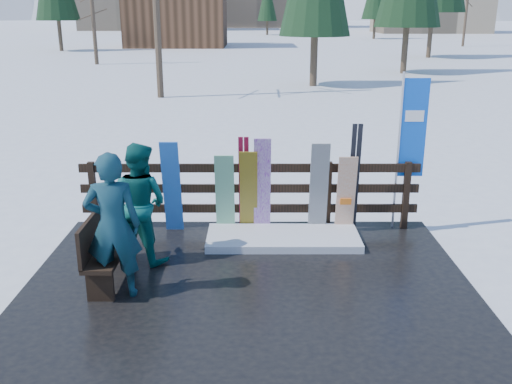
{
  "coord_description": "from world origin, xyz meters",
  "views": [
    {
      "loc": [
        0.09,
        -6.8,
        3.59
      ],
      "look_at": [
        0.1,
        1.0,
        1.1
      ],
      "focal_mm": 40.0,
      "sensor_mm": 36.0,
      "label": 1
    }
  ],
  "objects_px": {
    "snowboard_3": "(262,186)",
    "snowboard_2": "(249,192)",
    "snowboard_4": "(319,188)",
    "person_front": "(113,226)",
    "snowboard_5": "(346,195)",
    "person_back": "(140,203)",
    "bench": "(104,244)",
    "snowboard_0": "(172,187)",
    "snowboard_1": "(225,194)",
    "rental_flag": "(410,134)"
  },
  "relations": [
    {
      "from": "snowboard_4",
      "to": "person_front",
      "type": "height_order",
      "value": "person_front"
    },
    {
      "from": "snowboard_4",
      "to": "snowboard_5",
      "type": "relative_size",
      "value": 1.17
    },
    {
      "from": "snowboard_0",
      "to": "snowboard_2",
      "type": "xyz_separation_m",
      "value": [
        1.24,
        -0.0,
        -0.08
      ]
    },
    {
      "from": "person_front",
      "to": "person_back",
      "type": "xyz_separation_m",
      "value": [
        0.12,
        1.1,
        -0.07
      ]
    },
    {
      "from": "bench",
      "to": "snowboard_5",
      "type": "height_order",
      "value": "snowboard_5"
    },
    {
      "from": "snowboard_0",
      "to": "snowboard_3",
      "type": "height_order",
      "value": "snowboard_3"
    },
    {
      "from": "bench",
      "to": "snowboard_4",
      "type": "bearing_deg",
      "value": 29.27
    },
    {
      "from": "snowboard_1",
      "to": "person_back",
      "type": "bearing_deg",
      "value": -137.93
    },
    {
      "from": "snowboard_5",
      "to": "snowboard_2",
      "type": "bearing_deg",
      "value": -180.0
    },
    {
      "from": "snowboard_3",
      "to": "rental_flag",
      "type": "relative_size",
      "value": 0.63
    },
    {
      "from": "snowboard_1",
      "to": "rental_flag",
      "type": "bearing_deg",
      "value": 5.15
    },
    {
      "from": "snowboard_1",
      "to": "person_front",
      "type": "height_order",
      "value": "person_front"
    },
    {
      "from": "bench",
      "to": "snowboard_5",
      "type": "xyz_separation_m",
      "value": [
        3.5,
        1.71,
        0.14
      ]
    },
    {
      "from": "snowboard_2",
      "to": "snowboard_5",
      "type": "relative_size",
      "value": 1.09
    },
    {
      "from": "snowboard_4",
      "to": "snowboard_3",
      "type": "bearing_deg",
      "value": 180.0
    },
    {
      "from": "snowboard_4",
      "to": "person_back",
      "type": "xyz_separation_m",
      "value": [
        -2.68,
        -1.05,
        0.11
      ]
    },
    {
      "from": "snowboard_0",
      "to": "snowboard_4",
      "type": "bearing_deg",
      "value": -0.0
    },
    {
      "from": "snowboard_4",
      "to": "person_front",
      "type": "relative_size",
      "value": 0.82
    },
    {
      "from": "snowboard_3",
      "to": "snowboard_1",
      "type": "bearing_deg",
      "value": 180.0
    },
    {
      "from": "snowboard_3",
      "to": "person_front",
      "type": "height_order",
      "value": "person_front"
    },
    {
      "from": "snowboard_0",
      "to": "snowboard_5",
      "type": "height_order",
      "value": "snowboard_0"
    },
    {
      "from": "person_back",
      "to": "person_front",
      "type": "bearing_deg",
      "value": 109.98
    },
    {
      "from": "bench",
      "to": "snowboard_4",
      "type": "xyz_separation_m",
      "value": [
        3.06,
        1.71,
        0.25
      ]
    },
    {
      "from": "snowboard_1",
      "to": "snowboard_4",
      "type": "relative_size",
      "value": 0.89
    },
    {
      "from": "bench",
      "to": "snowboard_5",
      "type": "relative_size",
      "value": 1.13
    },
    {
      "from": "bench",
      "to": "snowboard_3",
      "type": "xyz_separation_m",
      "value": [
        2.14,
        1.71,
        0.3
      ]
    },
    {
      "from": "rental_flag",
      "to": "person_front",
      "type": "distance_m",
      "value": 4.96
    },
    {
      "from": "snowboard_2",
      "to": "snowboard_3",
      "type": "height_order",
      "value": "snowboard_3"
    },
    {
      "from": "person_front",
      "to": "person_back",
      "type": "relative_size",
      "value": 1.08
    },
    {
      "from": "snowboard_3",
      "to": "snowboard_4",
      "type": "distance_m",
      "value": 0.92
    },
    {
      "from": "snowboard_1",
      "to": "snowboard_5",
      "type": "relative_size",
      "value": 1.04
    },
    {
      "from": "rental_flag",
      "to": "person_front",
      "type": "relative_size",
      "value": 1.37
    },
    {
      "from": "person_back",
      "to": "snowboard_3",
      "type": "bearing_deg",
      "value": -123.02
    },
    {
      "from": "person_back",
      "to": "rental_flag",
      "type": "bearing_deg",
      "value": -136.09
    },
    {
      "from": "snowboard_2",
      "to": "snowboard_4",
      "type": "bearing_deg",
      "value": 0.0
    },
    {
      "from": "bench",
      "to": "snowboard_0",
      "type": "xyz_separation_m",
      "value": [
        0.68,
        1.71,
        0.27
      ]
    },
    {
      "from": "snowboard_2",
      "to": "rental_flag",
      "type": "bearing_deg",
      "value": 5.91
    },
    {
      "from": "bench",
      "to": "person_front",
      "type": "xyz_separation_m",
      "value": [
        0.25,
        -0.44,
        0.43
      ]
    },
    {
      "from": "snowboard_5",
      "to": "person_front",
      "type": "distance_m",
      "value": 3.91
    },
    {
      "from": "snowboard_3",
      "to": "snowboard_2",
      "type": "bearing_deg",
      "value": -180.0
    },
    {
      "from": "snowboard_4",
      "to": "rental_flag",
      "type": "relative_size",
      "value": 0.6
    },
    {
      "from": "snowboard_5",
      "to": "person_back",
      "type": "height_order",
      "value": "person_back"
    },
    {
      "from": "snowboard_4",
      "to": "snowboard_5",
      "type": "bearing_deg",
      "value": 0.0
    },
    {
      "from": "snowboard_2",
      "to": "person_front",
      "type": "relative_size",
      "value": 0.76
    },
    {
      "from": "bench",
      "to": "rental_flag",
      "type": "height_order",
      "value": "rental_flag"
    },
    {
      "from": "rental_flag",
      "to": "snowboard_4",
      "type": "bearing_deg",
      "value": -169.61
    },
    {
      "from": "snowboard_3",
      "to": "rental_flag",
      "type": "height_order",
      "value": "rental_flag"
    },
    {
      "from": "snowboard_2",
      "to": "snowboard_4",
      "type": "xyz_separation_m",
      "value": [
        1.14,
        0.0,
        0.06
      ]
    },
    {
      "from": "snowboard_0",
      "to": "snowboard_5",
      "type": "bearing_deg",
      "value": 0.0
    },
    {
      "from": "snowboard_1",
      "to": "snowboard_2",
      "type": "distance_m",
      "value": 0.39
    }
  ]
}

